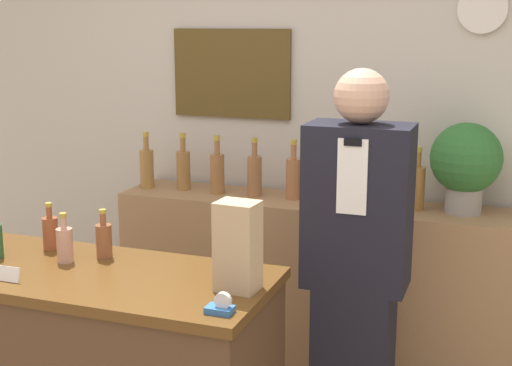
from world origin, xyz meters
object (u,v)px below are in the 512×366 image
object	(u,v)px
paper_bag	(238,246)
potted_plant	(466,162)
shopkeeper	(356,272)
tape_dispenser	(221,307)

from	to	relation	value
paper_bag	potted_plant	bearing A→B (deg)	61.23
shopkeeper	tape_dispenser	bearing A→B (deg)	-108.81
shopkeeper	tape_dispenser	size ratio (longest dim) A/B	18.81
potted_plant	tape_dispenser	size ratio (longest dim) A/B	4.85
potted_plant	tape_dispenser	bearing A→B (deg)	-114.28
tape_dispenser	potted_plant	bearing A→B (deg)	65.72
potted_plant	paper_bag	world-z (taller)	potted_plant
potted_plant	paper_bag	size ratio (longest dim) A/B	1.36
shopkeeper	paper_bag	size ratio (longest dim) A/B	5.27
tape_dispenser	paper_bag	bearing A→B (deg)	96.41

